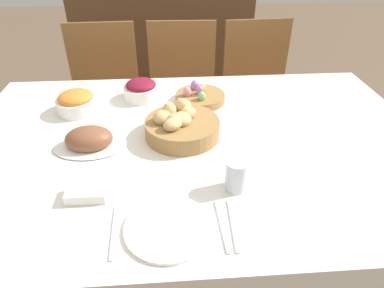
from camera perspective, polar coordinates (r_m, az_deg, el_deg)
The scene contains 17 objects.
ground_plane at distance 1.81m, azimuth 0.40°, elevation -19.76°, with size 12.00×12.00×0.00m, color brown.
dining_table at distance 1.52m, azimuth 0.46°, elevation -11.27°, with size 1.77×1.18×0.76m.
chair_far_right at distance 2.27m, azimuth 10.96°, elevation 8.45°, with size 0.44×0.44×0.93m.
chair_far_center at distance 2.20m, azimuth -1.45°, elevation 8.21°, with size 0.43×0.43×0.93m.
chair_far_left at distance 2.23m, azimuth -14.26°, elevation 7.56°, with size 0.43×0.43×0.93m.
sideboard at distance 3.06m, azimuth -4.67°, elevation 15.20°, with size 1.42×0.44×0.96m.
bread_basket at distance 1.28m, azimuth -1.87°, elevation 3.11°, with size 0.28×0.28×0.12m.
egg_basket at distance 1.54m, azimuth 1.28°, elevation 7.94°, with size 0.22×0.22×0.08m.
ham_platter at distance 1.28m, azimuth -16.77°, elevation 0.63°, with size 0.26×0.18×0.09m.
beet_salad_bowl at distance 1.58m, azimuth -8.46°, elevation 8.97°, with size 0.16×0.16×0.09m.
carrot_bowl at distance 1.53m, azimuth -18.69°, elevation 6.64°, with size 0.17×0.17×0.09m.
dinner_plate at distance 0.94m, azimuth -3.96°, elevation -13.72°, with size 0.24×0.24×0.01m.
fork at distance 0.96m, azimuth -12.88°, elevation -13.99°, with size 0.02×0.19×0.00m.
knife at distance 0.95m, azimuth 5.00°, elevation -13.33°, with size 0.02×0.19×0.00m.
spoon at distance 0.96m, azimuth 6.82°, elevation -13.20°, with size 0.02×0.19×0.00m.
drinking_cup at distance 1.04m, azimuth 7.42°, elevation -5.21°, with size 0.07×0.07×0.10m.
butter_dish at distance 1.07m, azimuth -17.15°, elevation -7.81°, with size 0.12×0.07×0.03m.
Camera 1 is at (-0.09, -1.07, 1.46)m, focal length 32.00 mm.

